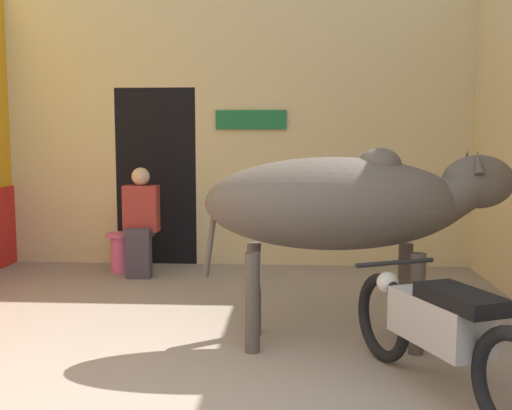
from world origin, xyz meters
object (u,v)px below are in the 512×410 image
object	(u,v)px
motorcycle_near	(439,329)
shopkeeper_seated	(141,219)
plastic_stool	(121,251)
cow	(347,204)

from	to	relation	value
motorcycle_near	shopkeeper_seated	distance (m)	3.98
shopkeeper_seated	plastic_stool	bearing A→B (deg)	143.99
cow	motorcycle_near	bearing A→B (deg)	-62.54
plastic_stool	motorcycle_near	bearing A→B (deg)	-48.79
cow	shopkeeper_seated	world-z (taller)	cow
shopkeeper_seated	plastic_stool	xyz separation A→B (m)	(-0.30, 0.21, -0.40)
cow	shopkeeper_seated	bearing A→B (deg)	134.32
motorcycle_near	shopkeeper_seated	world-z (taller)	shopkeeper_seated
cow	motorcycle_near	distance (m)	1.21
shopkeeper_seated	motorcycle_near	bearing A→B (deg)	-49.95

